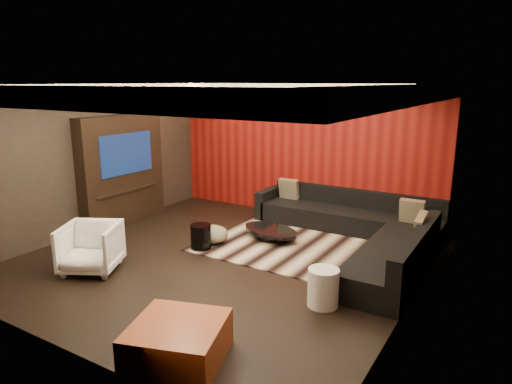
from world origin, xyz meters
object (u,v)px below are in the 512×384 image
Objects in this scene: drum_stool at (201,237)px; sectional_sofa at (362,230)px; armchair at (91,248)px; white_side_table at (323,287)px; orange_ottoman at (178,342)px; coffee_table at (271,234)px.

sectional_sofa is at bearing 35.96° from drum_stool.
white_side_table is at bearing -14.93° from armchair.
drum_stool reaches higher than orange_ottoman.
sectional_sofa is (1.50, 0.64, 0.14)m from coffee_table.
armchair is 0.23× the size of sectional_sofa.
orange_ottoman is (0.99, -3.73, 0.09)m from coffee_table.
coffee_table is at bearing 104.90° from orange_ottoman.
armchair is at bearing -167.05° from white_side_table.
sectional_sofa is (0.51, 4.36, 0.06)m from orange_ottoman.
coffee_table is at bearing 29.81° from armchair.
coffee_table is 2.30× the size of white_side_table.
white_side_table is at bearing -82.74° from sectional_sofa.
white_side_table is at bearing 66.48° from orange_ottoman.
drum_stool is 2.85m from sectional_sofa.
orange_ottoman is 2.88m from armchair.
sectional_sofa is (3.17, 3.28, -0.11)m from armchair.
drum_stool is 1.83m from armchair.
armchair is at bearing -122.30° from coffee_table.
coffee_table is 1.41× the size of armchair.
coffee_table is at bearing -157.06° from sectional_sofa.
armchair reaches higher than white_side_table.
armchair is (-2.66, 1.09, 0.17)m from orange_ottoman.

